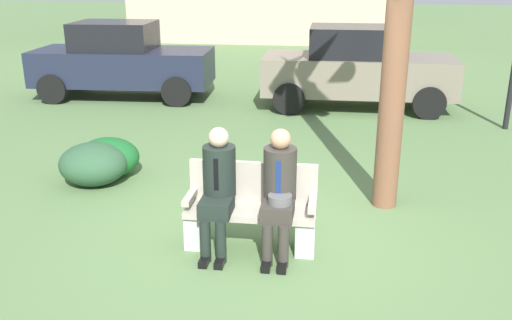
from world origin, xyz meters
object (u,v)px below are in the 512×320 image
at_px(seated_man_right, 279,187).
at_px(shrub_mid_lawn, 108,157).
at_px(seated_man_left, 218,184).
at_px(shrub_near_bench, 93,164).
at_px(parked_car_far, 356,68).
at_px(park_bench, 251,211).
at_px(parked_car_near, 122,60).

bearing_deg(seated_man_right, shrub_mid_lawn, 143.88).
relative_size(seated_man_left, shrub_near_bench, 1.42).
height_order(seated_man_right, shrub_mid_lawn, seated_man_right).
xyz_separation_m(seated_man_right, shrub_near_bench, (-2.71, 1.59, -0.44)).
xyz_separation_m(seated_man_right, parked_car_far, (0.94, 6.55, 0.10)).
relative_size(park_bench, seated_man_left, 1.04).
bearing_deg(seated_man_left, seated_man_right, -0.43).
bearing_deg(seated_man_right, parked_car_near, 121.91).
bearing_deg(parked_car_far, seated_man_right, -98.13).
bearing_deg(seated_man_left, shrub_mid_lawn, 136.23).
xyz_separation_m(park_bench, seated_man_left, (-0.33, -0.12, 0.34)).
height_order(seated_man_right, parked_car_near, parked_car_near).
xyz_separation_m(shrub_near_bench, shrub_mid_lawn, (0.08, 0.33, -0.01)).
height_order(park_bench, parked_car_near, parked_car_near).
bearing_deg(parked_car_far, shrub_mid_lawn, -127.60).
relative_size(seated_man_right, parked_car_far, 0.34).
xyz_separation_m(park_bench, parked_car_far, (1.24, 6.42, 0.44)).
bearing_deg(shrub_mid_lawn, parked_car_far, 52.40).
xyz_separation_m(shrub_mid_lawn, parked_car_near, (-1.61, 4.88, 0.56)).
bearing_deg(park_bench, shrub_mid_lawn, 142.33).
bearing_deg(shrub_near_bench, parked_car_near, 106.34).
distance_m(parked_car_near, parked_car_far, 5.18).
relative_size(shrub_near_bench, parked_car_near, 0.23).
xyz_separation_m(park_bench, shrub_near_bench, (-2.40, 1.47, -0.11)).
height_order(shrub_near_bench, shrub_mid_lawn, shrub_near_bench).
bearing_deg(park_bench, parked_car_far, 79.09).
height_order(seated_man_left, shrub_mid_lawn, seated_man_left).
bearing_deg(parked_car_near, park_bench, -59.51).
distance_m(park_bench, seated_man_left, 0.48).
relative_size(park_bench, parked_car_far, 0.35).
bearing_deg(seated_man_left, park_bench, 19.66).
xyz_separation_m(seated_man_left, seated_man_right, (0.63, -0.00, 0.00)).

